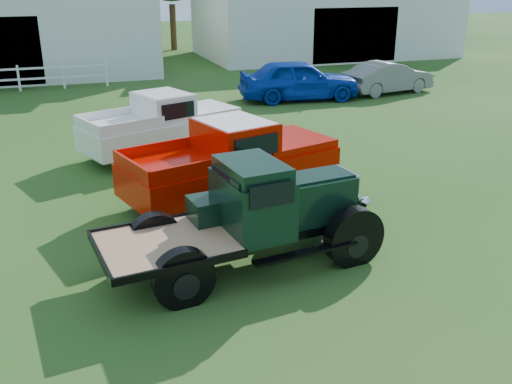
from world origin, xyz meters
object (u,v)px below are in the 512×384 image
object	(u,v)px
misc_car_blue	(299,80)
red_pickup	(231,160)
vintage_flatbed	(247,215)
white_pickup	(162,124)
misc_car_grey	(388,77)

from	to	relation	value
misc_car_blue	red_pickup	bearing A→B (deg)	156.26
misc_car_blue	vintage_flatbed	bearing A→B (deg)	160.44
white_pickup	misc_car_grey	size ratio (longest dim) A/B	1.14
vintage_flatbed	red_pickup	xyz separation A→B (m)	(0.71, 3.35, -0.03)
red_pickup	misc_car_blue	distance (m)	12.00
vintage_flatbed	white_pickup	xyz separation A→B (m)	(-0.18, 7.66, -0.11)
vintage_flatbed	misc_car_blue	world-z (taller)	vintage_flatbed
vintage_flatbed	misc_car_blue	bearing A→B (deg)	56.53
vintage_flatbed	white_pickup	distance (m)	7.66
white_pickup	misc_car_grey	world-z (taller)	white_pickup
misc_car_blue	misc_car_grey	distance (m)	4.49
misc_car_blue	misc_car_grey	world-z (taller)	misc_car_blue
red_pickup	misc_car_grey	size ratio (longest dim) A/B	1.24
vintage_flatbed	misc_car_blue	size ratio (longest dim) A/B	1.00
vintage_flatbed	misc_car_grey	world-z (taller)	vintage_flatbed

